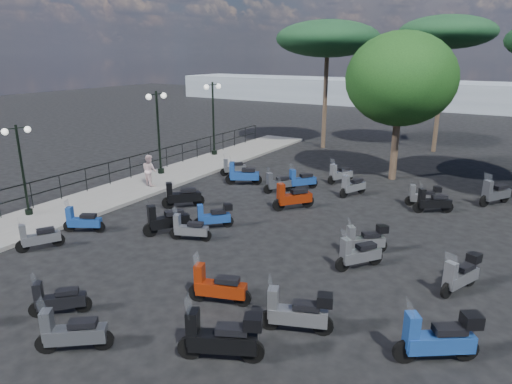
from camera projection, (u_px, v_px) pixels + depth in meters
The scene contains 36 objects.
ground at pixel (215, 232), 16.68m from camera, with size 120.00×120.00×0.00m, color black.
sidewalk at pixel (143, 185), 22.32m from camera, with size 3.00×30.00×0.15m, color slate.
railing at pixel (120, 166), 22.55m from camera, with size 0.04×26.04×1.10m.
lamp_post_0 at pixel (22, 164), 17.50m from camera, with size 0.46×1.02×3.56m.
lamp_post_1 at pixel (158, 127), 23.54m from camera, with size 0.42×1.26×4.29m.
lamp_post_2 at pixel (213, 114), 27.94m from camera, with size 0.48×1.30×4.45m.
pedestrian_far at pixel (149, 170), 21.81m from camera, with size 0.73×0.57×1.50m, color beige.
scooter_1 at pixel (39, 238), 15.12m from camera, with size 0.86×1.39×1.22m.
scooter_2 at pixel (82, 221), 16.58m from camera, with size 1.39×0.86×1.22m.
scooter_3 at pixel (182, 196), 19.21m from camera, with size 1.34×1.36×1.43m.
scooter_4 at pixel (233, 168), 24.24m from camera, with size 1.09×1.17×1.20m.
scooter_5 at pixel (243, 175), 22.52m from camera, with size 1.67×1.03×1.46m.
scooter_7 at pixel (58, 300), 11.34m from camera, with size 1.13×1.11×1.19m.
scooter_8 at pixel (167, 221), 16.41m from camera, with size 1.10×1.63×1.47m.
scooter_9 at pixel (214, 217), 16.95m from camera, with size 1.19×1.18×1.22m.
scooter_10 at pixel (293, 198), 18.96m from camera, with size 1.26×1.55×1.49m.
scooter_11 at pixel (301, 180), 21.75m from camera, with size 1.11×1.34×1.30m.
scooter_12 at pixel (72, 333), 9.92m from camera, with size 1.39×1.10×1.33m.
scooter_13 at pixel (218, 287), 11.84m from camera, with size 1.66×0.77×1.36m.
scooter_14 at pixel (189, 229), 15.85m from camera, with size 1.43×0.73×1.19m.
scooter_15 at pixel (278, 183), 21.32m from camera, with size 0.97×1.36×1.25m.
scooter_16 at pixel (340, 174), 22.86m from camera, with size 0.89×1.49×1.29m.
scooter_17 at pixel (222, 338), 9.59m from camera, with size 1.75×1.03×1.49m.
scooter_18 at pixel (297, 313), 10.58m from camera, with size 1.68×0.86×1.40m.
scooter_19 at pixel (365, 240), 14.79m from camera, with size 1.28×1.16×1.25m.
scooter_20 at pixel (353, 186), 20.79m from camera, with size 0.83×1.55×1.30m.
scooter_21 at pixel (424, 196), 19.39m from camera, with size 1.40×0.80×1.19m.
scooter_23 at pixel (438, 339), 9.57m from camera, with size 1.62×1.22×1.48m.
scooter_24 at pixel (461, 275), 12.43m from camera, with size 0.85×1.53×1.29m.
scooter_25 at pixel (359, 254), 13.78m from camera, with size 1.08×1.41×1.33m.
scooter_26 at pixel (433, 202), 18.57m from camera, with size 1.46×1.00×1.32m.
scooter_27 at pixel (495, 194), 19.54m from camera, with size 1.10×1.62×1.47m.
broadleaf_tree at pixel (401, 79), 22.21m from camera, with size 5.37×5.37×7.34m.
pine_0 at pixel (447, 33), 28.02m from camera, with size 5.83×5.83×8.51m.
pine_2 at pixel (328, 39), 29.33m from camera, with size 6.71×6.71×8.31m.
distant_hills at pixel (442, 95), 53.10m from camera, with size 70.00×8.00×3.00m, color gray.
Camera 1 is at (9.29, -12.51, 6.32)m, focal length 32.00 mm.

